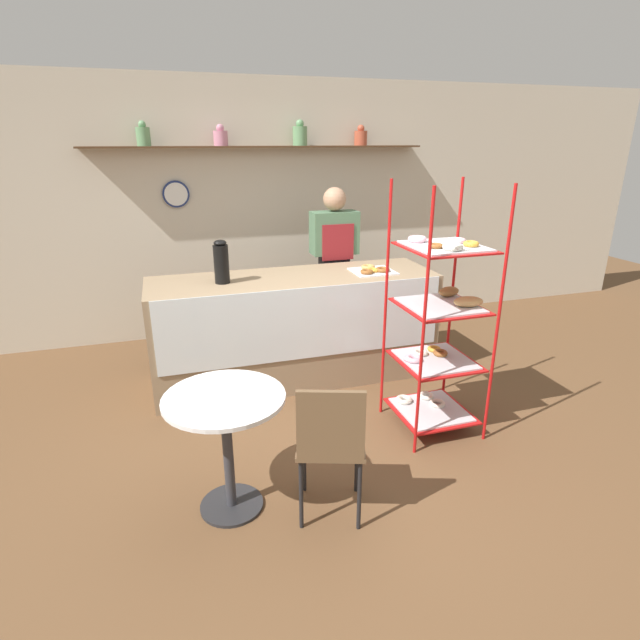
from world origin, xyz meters
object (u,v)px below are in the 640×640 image
pastry_rack (438,328)px  cafe_chair (331,438)px  coffee_carafe (221,262)px  donut_tray_counter (373,270)px  person_worker (334,264)px  cafe_table (226,425)px

pastry_rack → cafe_chair: bearing=-145.1°
coffee_carafe → donut_tray_counter: coffee_carafe is taller
pastry_rack → person_worker: size_ratio=1.10×
person_worker → pastry_rack: bearing=-82.4°
person_worker → cafe_chair: 2.58m
pastry_rack → cafe_table: size_ratio=2.45×
cafe_chair → cafe_table: bearing=-8.1°
person_worker → cafe_table: size_ratio=2.22×
pastry_rack → cafe_table: 1.68m
person_worker → donut_tray_counter: person_worker is taller
cafe_table → donut_tray_counter: bearing=44.9°
cafe_table → cafe_chair: bearing=-26.9°
person_worker → donut_tray_counter: bearing=-75.9°
cafe_chair → donut_tray_counter: size_ratio=2.36×
person_worker → donut_tray_counter: size_ratio=4.46×
pastry_rack → donut_tray_counter: bearing=93.6°
pastry_rack → donut_tray_counter: pastry_rack is taller
cafe_table → pastry_rack: bearing=16.4°
pastry_rack → cafe_chair: size_ratio=2.08×
pastry_rack → coffee_carafe: bearing=141.8°
donut_tray_counter → person_worker: bearing=104.1°
cafe_chair → donut_tray_counter: 2.10m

